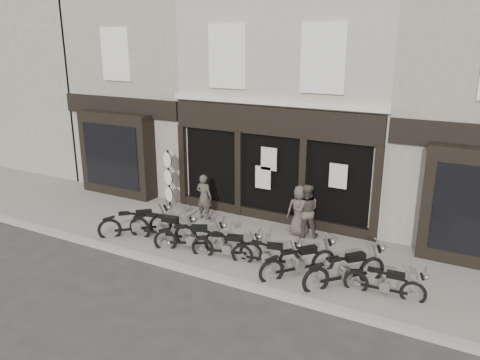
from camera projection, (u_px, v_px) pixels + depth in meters
The scene contains 18 objects.
ground_plane at pixel (225, 257), 13.29m from camera, with size 90.00×90.00×0.00m, color #2D2B28.
pavement at pixel (241, 243), 14.03m from camera, with size 30.00×4.20×0.12m, color slate.
kerb at pixel (201, 273), 12.22m from camera, with size 30.00×0.25×0.13m, color gray.
central_building at pixel (307, 92), 17.11m from camera, with size 7.30×6.22×8.34m.
neighbour_left at pixel (166, 85), 19.99m from camera, with size 5.60×6.73×8.34m.
filler_left at pixel (39, 77), 23.81m from camera, with size 11.00×6.00×8.20m, color gray.
motorcycle_0 at pixel (136, 225), 14.43m from camera, with size 1.82×1.74×1.09m.
motorcycle_1 at pixel (163, 230), 14.03m from camera, with size 2.33×0.64×1.12m.
motorcycle_2 at pixel (191, 239), 13.45m from camera, with size 1.99×1.20×1.03m.
motorcycle_3 at pixel (227, 248), 12.93m from camera, with size 1.98×0.83×0.97m.
motorcycle_4 at pixel (267, 256), 12.51m from camera, with size 1.91×0.69×0.93m.
motorcycle_5 at pixel (299, 264), 11.95m from camera, with size 1.61×1.81×1.05m.
motorcycle_6 at pixel (345, 273), 11.48m from camera, with size 1.73×1.88×1.10m.
motorcycle_7 at pixel (385, 286), 11.02m from camera, with size 1.92×0.52×0.92m.
man_left at pixel (204, 197), 15.59m from camera, with size 0.56×0.37×1.54m, color #403B34.
man_centre at pixel (306, 211), 14.16m from camera, with size 0.81×0.63×1.67m, color #48423A.
man_right at pixel (300, 210), 14.29m from camera, with size 0.77×0.50×1.58m, color #443D39.
advert_sign_post at pixel (169, 182), 16.57m from camera, with size 0.51×0.35×2.23m.
Camera 1 is at (6.17, -10.41, 5.93)m, focal length 35.00 mm.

